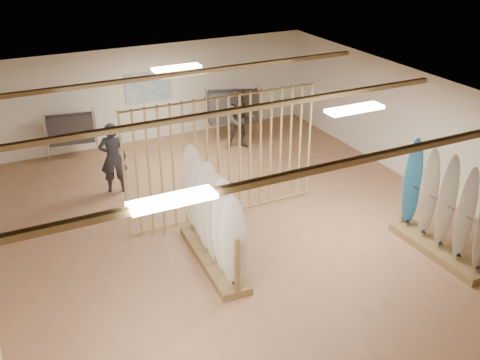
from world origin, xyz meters
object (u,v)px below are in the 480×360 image
rack_right (443,221)px  shopper_b (241,115)px  rack_left (213,231)px  shopper_a (113,153)px  clothing_rack_b (233,107)px  clothing_rack_a (71,129)px

rack_right → shopper_b: rack_right is taller
rack_right → rack_left: bearing=157.3°
shopper_a → shopper_b: (3.97, 1.12, -0.02)m
shopper_a → shopper_b: shopper_a is taller
clothing_rack_b → shopper_a: bearing=-140.2°
clothing_rack_b → shopper_b: (-0.01, -0.51, -0.11)m
clothing_rack_a → rack_left: bearing=-68.3°
clothing_rack_a → shopper_a: (0.53, -2.37, 0.10)m
shopper_a → shopper_b: 4.13m
clothing_rack_a → shopper_a: bearing=-68.4°
clothing_rack_a → shopper_a: shopper_a is taller
rack_right → clothing_rack_a: size_ratio=1.66×
clothing_rack_a → clothing_rack_b: clothing_rack_b is taller
rack_left → clothing_rack_a: size_ratio=1.86×
rack_right → shopper_a: bearing=131.8°
rack_left → clothing_rack_a: bearing=106.3°
rack_right → shopper_b: size_ratio=1.18×
shopper_b → clothing_rack_a: bearing=179.1°
clothing_rack_b → shopper_a: size_ratio=0.83×
rack_left → clothing_rack_a: 6.41m
rack_right → shopper_b: (-1.10, 6.73, 0.23)m
rack_left → rack_right: rack_right is taller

